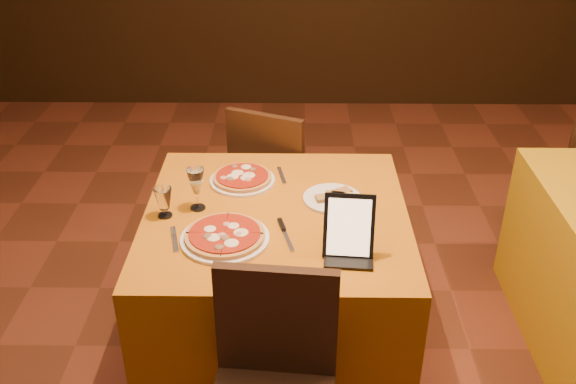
{
  "coord_description": "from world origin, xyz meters",
  "views": [
    {
      "loc": [
        -0.08,
        -1.83,
        2.16
      ],
      "look_at": [
        -0.11,
        0.42,
        0.86
      ],
      "focal_mm": 40.0,
      "sensor_mm": 36.0,
      "label": 1
    }
  ],
  "objects_px": {
    "chair_main_far": "(281,178)",
    "water_glass": "(164,202)",
    "pizza_far": "(242,179)",
    "tablet": "(349,226)",
    "main_table": "(277,284)",
    "wine_glass": "(196,189)",
    "pizza_near": "(225,237)"
  },
  "relations": [
    {
      "from": "chair_main_far",
      "to": "tablet",
      "type": "distance_m",
      "value": 1.23
    },
    {
      "from": "main_table",
      "to": "chair_main_far",
      "type": "relative_size",
      "value": 1.21
    },
    {
      "from": "main_table",
      "to": "pizza_near",
      "type": "distance_m",
      "value": 0.48
    },
    {
      "from": "main_table",
      "to": "chair_main_far",
      "type": "xyz_separation_m",
      "value": [
        -0.0,
        0.84,
        0.08
      ]
    },
    {
      "from": "wine_glass",
      "to": "main_table",
      "type": "bearing_deg",
      "value": -4.96
    },
    {
      "from": "main_table",
      "to": "chair_main_far",
      "type": "bearing_deg",
      "value": 90.0
    },
    {
      "from": "wine_glass",
      "to": "water_glass",
      "type": "height_order",
      "value": "wine_glass"
    },
    {
      "from": "main_table",
      "to": "tablet",
      "type": "bearing_deg",
      "value": -45.9
    },
    {
      "from": "chair_main_far",
      "to": "main_table",
      "type": "bearing_deg",
      "value": 113.44
    },
    {
      "from": "pizza_near",
      "to": "pizza_far",
      "type": "distance_m",
      "value": 0.47
    },
    {
      "from": "tablet",
      "to": "main_table",
      "type": "bearing_deg",
      "value": 139.1
    },
    {
      "from": "pizza_near",
      "to": "tablet",
      "type": "relative_size",
      "value": 1.43
    },
    {
      "from": "water_glass",
      "to": "tablet",
      "type": "bearing_deg",
      "value": -19.01
    },
    {
      "from": "wine_glass",
      "to": "chair_main_far",
      "type": "bearing_deg",
      "value": 67.76
    },
    {
      "from": "wine_glass",
      "to": "water_glass",
      "type": "xyz_separation_m",
      "value": [
        -0.13,
        -0.06,
        -0.03
      ]
    },
    {
      "from": "main_table",
      "to": "pizza_far",
      "type": "xyz_separation_m",
      "value": [
        -0.16,
        0.26,
        0.39
      ]
    },
    {
      "from": "pizza_far",
      "to": "tablet",
      "type": "bearing_deg",
      "value": -51.3
    },
    {
      "from": "pizza_far",
      "to": "tablet",
      "type": "distance_m",
      "value": 0.71
    },
    {
      "from": "chair_main_far",
      "to": "pizza_near",
      "type": "bearing_deg",
      "value": 102.95
    },
    {
      "from": "pizza_far",
      "to": "main_table",
      "type": "bearing_deg",
      "value": -58.39
    },
    {
      "from": "pizza_near",
      "to": "tablet",
      "type": "distance_m",
      "value": 0.49
    },
    {
      "from": "pizza_far",
      "to": "water_glass",
      "type": "distance_m",
      "value": 0.42
    },
    {
      "from": "pizza_near",
      "to": "water_glass",
      "type": "bearing_deg",
      "value": 146.67
    },
    {
      "from": "tablet",
      "to": "pizza_near",
      "type": "bearing_deg",
      "value": 175.4
    },
    {
      "from": "chair_main_far",
      "to": "pizza_near",
      "type": "relative_size",
      "value": 2.61
    },
    {
      "from": "tablet",
      "to": "wine_glass",
      "type": "bearing_deg",
      "value": 157.57
    },
    {
      "from": "pizza_near",
      "to": "wine_glass",
      "type": "distance_m",
      "value": 0.28
    },
    {
      "from": "chair_main_far",
      "to": "water_glass",
      "type": "distance_m",
      "value": 1.05
    },
    {
      "from": "chair_main_far",
      "to": "water_glass",
      "type": "xyz_separation_m",
      "value": [
        -0.46,
        -0.87,
        0.36
      ]
    },
    {
      "from": "main_table",
      "to": "tablet",
      "type": "xyz_separation_m",
      "value": [
        0.28,
        -0.29,
        0.49
      ]
    },
    {
      "from": "wine_glass",
      "to": "tablet",
      "type": "relative_size",
      "value": 0.78
    },
    {
      "from": "pizza_far",
      "to": "wine_glass",
      "type": "distance_m",
      "value": 0.3
    }
  ]
}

